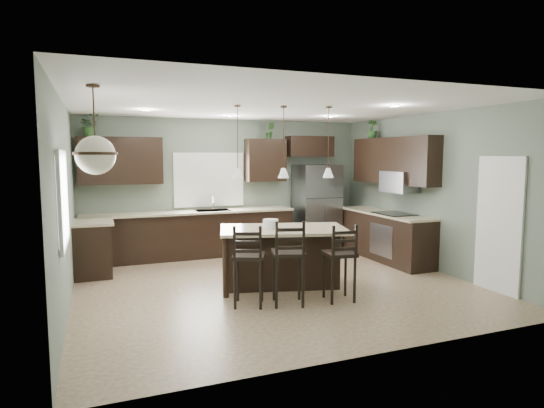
{
  "coord_description": "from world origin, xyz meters",
  "views": [
    {
      "loc": [
        -2.61,
        -6.56,
        2.04
      ],
      "look_at": [
        0.1,
        0.4,
        1.25
      ],
      "focal_mm": 30.0,
      "sensor_mm": 36.0,
      "label": 1
    }
  ],
  "objects_px": {
    "refrigerator": "(317,207)",
    "serving_dish": "(271,224)",
    "bar_stool_left": "(249,265)",
    "bar_stool_center": "(288,262)",
    "bar_stool_right": "(339,262)",
    "plant_back_left": "(90,125)",
    "kitchen_island": "(283,257)"
  },
  "relations": [
    {
      "from": "plant_back_left",
      "to": "bar_stool_right",
      "type": "bearing_deg",
      "value": -48.38
    },
    {
      "from": "bar_stool_right",
      "to": "plant_back_left",
      "type": "relative_size",
      "value": 2.72
    },
    {
      "from": "plant_back_left",
      "to": "bar_stool_left",
      "type": "bearing_deg",
      "value": -59.8
    },
    {
      "from": "bar_stool_center",
      "to": "bar_stool_right",
      "type": "distance_m",
      "value": 0.75
    },
    {
      "from": "serving_dish",
      "to": "plant_back_left",
      "type": "distance_m",
      "value": 4.0
    },
    {
      "from": "refrigerator",
      "to": "bar_stool_left",
      "type": "bearing_deg",
      "value": -129.85
    },
    {
      "from": "kitchen_island",
      "to": "bar_stool_right",
      "type": "relative_size",
      "value": 1.75
    },
    {
      "from": "refrigerator",
      "to": "bar_stool_left",
      "type": "distance_m",
      "value": 4.12
    },
    {
      "from": "kitchen_island",
      "to": "bar_stool_center",
      "type": "distance_m",
      "value": 0.89
    },
    {
      "from": "bar_stool_left",
      "to": "bar_stool_right",
      "type": "bearing_deg",
      "value": 11.41
    },
    {
      "from": "refrigerator",
      "to": "serving_dish",
      "type": "height_order",
      "value": "refrigerator"
    },
    {
      "from": "serving_dish",
      "to": "bar_stool_left",
      "type": "height_order",
      "value": "bar_stool_left"
    },
    {
      "from": "kitchen_island",
      "to": "bar_stool_left",
      "type": "height_order",
      "value": "bar_stool_left"
    },
    {
      "from": "refrigerator",
      "to": "bar_stool_center",
      "type": "height_order",
      "value": "refrigerator"
    },
    {
      "from": "kitchen_island",
      "to": "serving_dish",
      "type": "relative_size",
      "value": 8.09
    },
    {
      "from": "refrigerator",
      "to": "plant_back_left",
      "type": "distance_m",
      "value": 4.89
    },
    {
      "from": "refrigerator",
      "to": "bar_stool_center",
      "type": "xyz_separation_m",
      "value": [
        -2.11,
        -3.3,
        -0.33
      ]
    },
    {
      "from": "serving_dish",
      "to": "plant_back_left",
      "type": "relative_size",
      "value": 0.59
    },
    {
      "from": "refrigerator",
      "to": "bar_stool_right",
      "type": "height_order",
      "value": "refrigerator"
    },
    {
      "from": "refrigerator",
      "to": "serving_dish",
      "type": "xyz_separation_m",
      "value": [
        -2.02,
        -2.41,
        0.07
      ]
    },
    {
      "from": "kitchen_island",
      "to": "bar_stool_left",
      "type": "bearing_deg",
      "value": -123.94
    },
    {
      "from": "bar_stool_right",
      "to": "plant_back_left",
      "type": "distance_m",
      "value": 5.25
    },
    {
      "from": "bar_stool_left",
      "to": "bar_stool_center",
      "type": "distance_m",
      "value": 0.54
    },
    {
      "from": "bar_stool_right",
      "to": "kitchen_island",
      "type": "bearing_deg",
      "value": 123.9
    },
    {
      "from": "bar_stool_center",
      "to": "bar_stool_left",
      "type": "bearing_deg",
      "value": -179.49
    },
    {
      "from": "bar_stool_center",
      "to": "plant_back_left",
      "type": "bearing_deg",
      "value": 141.8
    },
    {
      "from": "serving_dish",
      "to": "plant_back_left",
      "type": "height_order",
      "value": "plant_back_left"
    },
    {
      "from": "serving_dish",
      "to": "kitchen_island",
      "type": "bearing_deg",
      "value": -15.25
    },
    {
      "from": "serving_dish",
      "to": "bar_stool_right",
      "type": "bearing_deg",
      "value": -56.87
    },
    {
      "from": "kitchen_island",
      "to": "bar_stool_left",
      "type": "xyz_separation_m",
      "value": [
        -0.8,
        -0.69,
        0.1
      ]
    },
    {
      "from": "kitchen_island",
      "to": "bar_stool_center",
      "type": "bearing_deg",
      "value": -93.04
    },
    {
      "from": "bar_stool_center",
      "to": "kitchen_island",
      "type": "bearing_deg",
      "value": 88.31
    }
  ]
}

